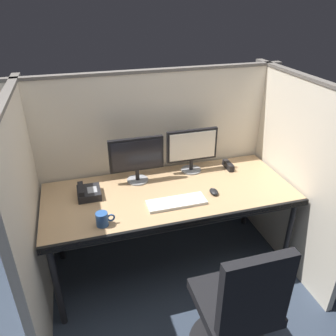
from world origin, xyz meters
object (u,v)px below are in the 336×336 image
(desk_phone, at_px, (88,192))
(office_chair, at_px, (236,320))
(keyboard_main, at_px, (177,202))
(coffee_mug, at_px, (103,219))
(monitor_right, at_px, (192,148))
(red_stapler, at_px, (228,165))
(desk, at_px, (170,198))
(monitor_left, at_px, (137,157))
(computer_mouse, at_px, (214,192))

(desk_phone, bearing_deg, office_chair, -54.04)
(office_chair, height_order, keyboard_main, office_chair)
(coffee_mug, bearing_deg, monitor_right, 33.77)
(office_chair, relative_size, desk_phone, 5.13)
(keyboard_main, height_order, red_stapler, red_stapler)
(desk, distance_m, monitor_left, 0.41)
(monitor_left, distance_m, red_stapler, 0.82)
(office_chair, height_order, coffee_mug, office_chair)
(keyboard_main, xyz_separation_m, computer_mouse, (0.31, 0.05, 0.01))
(office_chair, distance_m, computer_mouse, 0.90)
(monitor_left, height_order, coffee_mug, monitor_left)
(coffee_mug, bearing_deg, red_stapler, 23.52)
(desk, height_order, computer_mouse, computer_mouse)
(office_chair, height_order, desk_phone, office_chair)
(office_chair, bearing_deg, computer_mouse, 73.11)
(desk_phone, bearing_deg, coffee_mug, -80.38)
(desk, distance_m, coffee_mug, 0.61)
(monitor_left, distance_m, coffee_mug, 0.62)
(desk_phone, relative_size, red_stapler, 1.27)
(keyboard_main, bearing_deg, monitor_right, 58.53)
(office_chair, xyz_separation_m, keyboard_main, (-0.14, 0.75, 0.39))
(desk, xyz_separation_m, monitor_right, (0.27, 0.28, 0.27))
(monitor_right, xyz_separation_m, coffee_mug, (-0.81, -0.54, -0.17))
(office_chair, distance_m, desk_phone, 1.33)
(computer_mouse, bearing_deg, monitor_right, 96.05)
(desk, bearing_deg, computer_mouse, -19.07)
(desk_phone, bearing_deg, desk, -11.43)
(monitor_left, distance_m, keyboard_main, 0.49)
(computer_mouse, height_order, red_stapler, red_stapler)
(monitor_left, relative_size, red_stapler, 2.87)
(monitor_right, xyz_separation_m, computer_mouse, (0.04, -0.39, -0.20))
(computer_mouse, bearing_deg, coffee_mug, -170.00)
(computer_mouse, distance_m, red_stapler, 0.44)
(keyboard_main, bearing_deg, red_stapler, 33.52)
(monitor_right, relative_size, computer_mouse, 4.48)
(red_stapler, bearing_deg, coffee_mug, -156.48)
(computer_mouse, bearing_deg, monitor_left, 145.88)
(monitor_right, bearing_deg, office_chair, -96.23)
(keyboard_main, relative_size, desk_phone, 2.26)
(desk_phone, distance_m, red_stapler, 1.20)
(desk, distance_m, monitor_right, 0.47)
(keyboard_main, xyz_separation_m, red_stapler, (0.59, 0.39, 0.02))
(desk, height_order, office_chair, office_chair)
(monitor_right, bearing_deg, coffee_mug, -146.23)
(monitor_right, bearing_deg, desk_phone, -169.53)
(office_chair, xyz_separation_m, monitor_right, (0.13, 1.19, 0.59))
(desk, distance_m, office_chair, 0.97)
(monitor_right, distance_m, red_stapler, 0.38)
(keyboard_main, bearing_deg, desk_phone, 155.18)
(office_chair, distance_m, monitor_left, 1.33)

